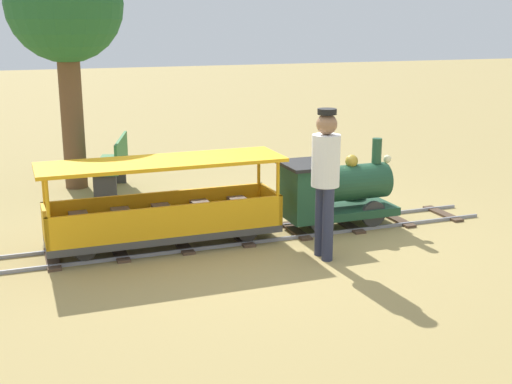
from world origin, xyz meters
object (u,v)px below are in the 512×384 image
Objects in this scene: locomotive at (333,190)px; park_bench at (113,165)px; oak_tree_near at (65,9)px; passenger_car at (164,212)px; conductor_person at (325,172)px.

park_bench is at bearing -140.54° from locomotive.
oak_tree_near reaches higher than park_bench.
passenger_car is 4.00m from oak_tree_near.
locomotive is at bearing 148.09° from conductor_person.
passenger_car is (0.00, -2.11, -0.06)m from locomotive.
passenger_car is at bearing -90.00° from locomotive.
locomotive is at bearing 39.46° from park_bench.
passenger_car is 2.75m from park_bench.
oak_tree_near is at bearing -139.64° from locomotive.
conductor_person is at bearing 27.62° from oak_tree_near.
oak_tree_near is (-0.50, -0.50, 2.24)m from park_bench.
conductor_person reaches higher than passenger_car.
conductor_person is (0.93, -0.58, 0.47)m from locomotive.
conductor_person is at bearing -31.91° from locomotive.
conductor_person is 4.07m from park_bench.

